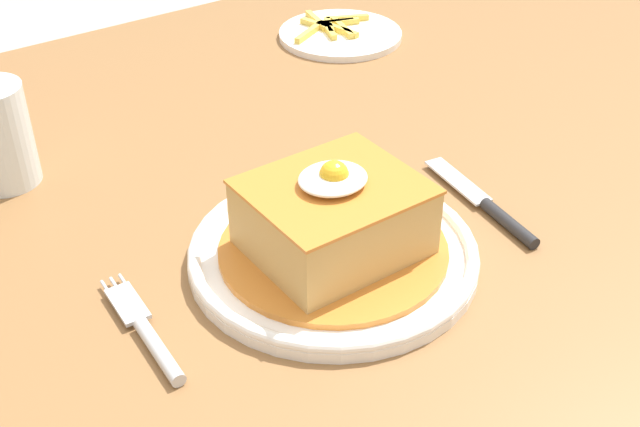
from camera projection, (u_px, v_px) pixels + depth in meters
dining_table at (320, 250)px, 0.88m from camera, size 1.48×1.02×0.72m
main_plate at (333, 253)px, 0.72m from camera, size 0.26×0.26×0.02m
sandwich_meal at (334, 221)px, 0.70m from camera, size 0.20×0.20×0.09m
fork at (148, 335)px, 0.64m from camera, size 0.02×0.14×0.01m
knife at (493, 210)px, 0.78m from camera, size 0.04×0.17×0.01m
side_plate_fries at (339, 33)px, 1.14m from camera, size 0.17×0.17×0.02m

